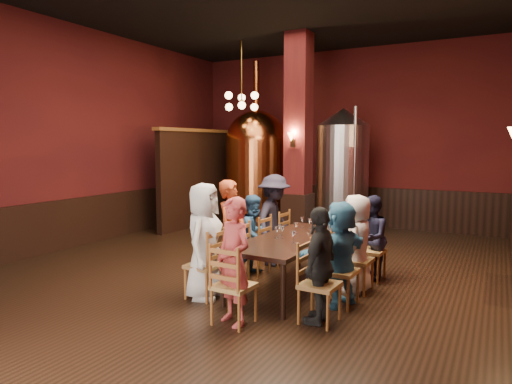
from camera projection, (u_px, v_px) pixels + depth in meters
The scene contains 38 objects.
room at pixel (249, 135), 7.47m from camera, with size 10.00×10.02×4.50m.
wainscot_back at pixel (340, 205), 12.00m from camera, with size 7.90×0.08×1.00m, color black.
wainscot_left at pixel (83, 221), 9.51m from camera, with size 0.08×9.90×1.00m, color black.
column at pixel (298, 137), 10.06m from camera, with size 0.58×0.58×4.50m, color #4B1310.
partition at pixel (201, 179), 11.88m from camera, with size 0.22×3.50×2.40m, color black.
pendant_cluster at pixel (242, 101), 10.76m from camera, with size 0.90×0.90×1.70m, color #A57226, non-canonical shape.
sconce_column at pixel (293, 139), 9.80m from camera, with size 0.20×0.20×0.36m, color black, non-canonical shape.
dining_table at pixel (293, 242), 6.63m from camera, with size 1.11×2.44×0.75m.
chair_0 at pixel (204, 265), 6.23m from camera, with size 0.46×0.46×0.92m, color brown, non-canonical shape.
person_0 at pixel (204, 241), 6.19m from camera, with size 0.77×0.50×1.58m, color silver.
chair_1 at pixel (231, 255), 6.80m from camera, with size 0.46×0.46×0.92m, color brown, non-canonical shape.
person_1 at pixel (231, 233), 6.77m from camera, with size 0.58×0.38×1.58m, color #9B371A.
chair_2 at pixel (254, 246), 7.36m from camera, with size 0.46×0.46×0.92m, color brown, non-canonical shape.
person_2 at pixel (254, 235), 7.34m from camera, with size 0.63×0.31×1.29m, color navy.
chair_3 at pixel (274, 239), 7.94m from camera, with size 0.46×0.46×0.92m, color brown, non-canonical shape.
person_3 at pixel (274, 220), 7.90m from camera, with size 1.02×0.59×1.58m, color black.
chair_4 at pixel (320, 284), 5.36m from camera, with size 0.46×0.46×0.92m, color brown, non-canonical shape.
person_4 at pixel (320, 265), 5.34m from camera, with size 0.81×0.34×1.39m, color black.
chair_5 at pixel (340, 271), 5.94m from camera, with size 0.46×0.46×0.92m, color brown, non-canonical shape.
person_5 at pixel (340, 254), 5.91m from camera, with size 1.28×0.41×1.38m, color teal.
chair_6 at pixel (356, 260), 6.50m from camera, with size 0.46×0.46×0.92m, color brown, non-canonical shape.
person_6 at pixel (357, 243), 6.47m from camera, with size 0.68×0.44×1.39m, color beige.
chair_7 at pixel (370, 250), 7.07m from camera, with size 0.46×0.46×0.92m, color brown, non-canonical shape.
person_7 at pixel (371, 238), 7.05m from camera, with size 0.64×0.32×1.32m, color black.
chair_8 at pixel (234, 285), 5.33m from camera, with size 0.46×0.46×0.92m, color brown, non-canonical shape.
person_8 at pixel (234, 261), 5.29m from camera, with size 0.55×0.36×1.50m, color #A53737.
copper_kettle at pixel (256, 166), 11.88m from camera, with size 1.91×1.91×4.20m.
steel_vessel at pixel (342, 171), 10.69m from camera, with size 1.38×1.38×2.93m.
rose_vase at pixel (322, 215), 7.43m from camera, with size 0.18×0.18×0.30m.
wine_glass_0 at pixel (313, 226), 7.04m from camera, with size 0.07×0.07×0.17m, color white, non-canonical shape.
wine_glass_1 at pixel (282, 232), 6.57m from camera, with size 0.07×0.07×0.17m, color white, non-canonical shape.
wine_glass_2 at pixel (293, 237), 6.23m from camera, with size 0.07×0.07×0.17m, color white, non-canonical shape.
wine_glass_3 at pixel (319, 231), 6.65m from camera, with size 0.07×0.07×0.17m, color white, non-canonical shape.
wine_glass_4 at pixel (296, 228), 6.89m from camera, with size 0.07×0.07×0.17m, color white, non-canonical shape.
wine_glass_5 at pixel (280, 230), 6.77m from camera, with size 0.07×0.07×0.17m, color white, non-canonical shape.
wine_glass_6 at pixel (310, 224), 7.26m from camera, with size 0.07×0.07×0.17m, color white, non-canonical shape.
wine_glass_7 at pixel (277, 232), 6.56m from camera, with size 0.07×0.07×0.17m, color white, non-canonical shape.
wine_glass_8 at pixel (302, 222), 7.41m from camera, with size 0.07×0.07×0.17m, color white, non-canonical shape.
Camera 1 is at (3.65, -6.58, 2.11)m, focal length 32.00 mm.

